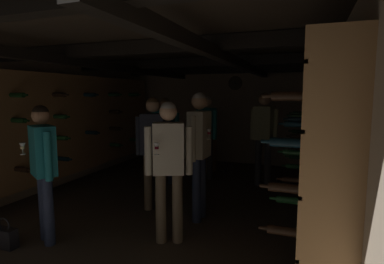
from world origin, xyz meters
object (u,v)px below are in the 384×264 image
at_px(display_bottle, 202,125).
at_px(handbag, 5,237).
at_px(person_guest_far_right, 264,130).
at_px(person_guest_near_right, 169,159).
at_px(person_guest_near_left, 43,161).
at_px(wine_crate_stack, 203,151).
at_px(person_guest_rear_center, 206,129).
at_px(person_host_center, 154,143).
at_px(person_guest_mid_right, 199,143).
at_px(person_guest_far_left, 166,132).

height_order(display_bottle, handbag, display_bottle).
distance_m(person_guest_far_right, person_guest_near_right, 2.71).
bearing_deg(display_bottle, person_guest_near_left, -98.94).
bearing_deg(wine_crate_stack, handbag, -103.43).
distance_m(person_guest_far_right, person_guest_near_left, 3.72).
height_order(display_bottle, person_guest_far_right, person_guest_far_right).
relative_size(person_guest_rear_center, handbag, 4.79).
distance_m(person_host_center, person_guest_mid_right, 0.74).
distance_m(person_guest_rear_center, person_guest_mid_right, 2.10).
xyz_separation_m(person_guest_mid_right, person_guest_far_left, (-1.16, 1.40, -0.06)).
xyz_separation_m(person_host_center, person_guest_near_right, (0.62, -0.84, -0.03)).
height_order(wine_crate_stack, person_host_center, person_host_center).
distance_m(wine_crate_stack, display_bottle, 0.59).
relative_size(wine_crate_stack, person_host_center, 0.54).
distance_m(wine_crate_stack, person_guest_near_left, 3.88).
height_order(wine_crate_stack, person_guest_near_right, person_guest_near_right).
height_order(wine_crate_stack, handbag, wine_crate_stack).
distance_m(person_guest_near_right, person_guest_far_left, 2.38).
distance_m(display_bottle, person_guest_near_right, 3.40).
xyz_separation_m(person_host_center, person_guest_mid_right, (0.73, -0.10, 0.05)).
bearing_deg(person_host_center, person_guest_mid_right, -7.75).
relative_size(display_bottle, person_guest_rear_center, 0.21).
height_order(person_guest_far_right, person_guest_near_left, person_guest_far_right).
xyz_separation_m(person_guest_near_right, person_guest_mid_right, (0.11, 0.74, 0.08)).
xyz_separation_m(person_host_center, person_guest_far_right, (1.33, 1.78, 0.05)).
height_order(person_guest_near_right, person_guest_rear_center, person_guest_rear_center).
bearing_deg(person_guest_near_left, person_guest_far_left, 83.91).
relative_size(person_guest_near_right, person_guest_mid_right, 0.94).
height_order(display_bottle, person_host_center, person_host_center).
relative_size(display_bottle, person_host_center, 0.21).
bearing_deg(display_bottle, person_guest_rear_center, -62.72).
height_order(person_guest_far_left, handbag, person_guest_far_left).
bearing_deg(person_guest_rear_center, person_guest_far_right, -7.09).
relative_size(person_guest_far_right, person_guest_near_left, 1.09).
bearing_deg(person_guest_mid_right, person_guest_far_right, 72.32).
xyz_separation_m(display_bottle, person_guest_mid_right, (0.84, -2.58, 0.02)).
xyz_separation_m(person_host_center, person_guest_near_left, (-0.70, -1.33, -0.06)).
bearing_deg(person_guest_mid_right, person_guest_rear_center, 105.26).
bearing_deg(person_guest_rear_center, person_guest_mid_right, -74.74).
height_order(person_guest_mid_right, person_guest_far_left, person_guest_mid_right).
bearing_deg(person_guest_far_right, wine_crate_stack, 153.62).
distance_m(person_guest_near_left, person_guest_near_right, 1.42).
xyz_separation_m(wine_crate_stack, person_host_center, (0.06, -2.47, 0.56)).
xyz_separation_m(person_guest_far_right, person_guest_near_left, (-2.04, -3.11, -0.11)).
xyz_separation_m(person_guest_near_left, person_guest_near_right, (1.33, 0.49, 0.03)).
bearing_deg(person_guest_far_left, wine_crate_stack, 72.85).
bearing_deg(person_guest_near_right, person_guest_far_right, 74.85).
bearing_deg(person_guest_near_right, wine_crate_stack, 101.72).
xyz_separation_m(display_bottle, person_guest_rear_center, (0.29, -0.56, -0.03)).
bearing_deg(person_guest_near_left, person_host_center, 62.03).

